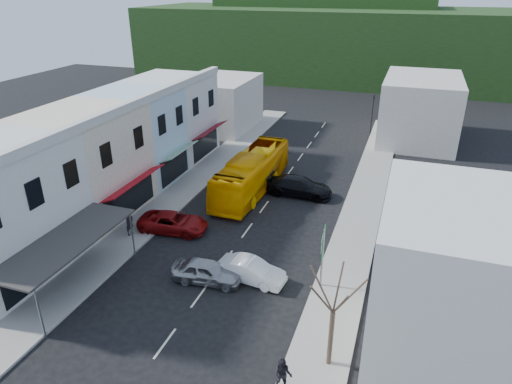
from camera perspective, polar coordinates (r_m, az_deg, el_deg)
name	(u,v)px	position (r m, az deg, el deg)	size (l,w,h in m)	color
ground	(226,259)	(30.04, -3.77, -8.40)	(120.00, 120.00, 0.00)	black
sidewalk_left	(191,184)	(40.83, -8.15, 0.99)	(3.00, 52.00, 0.15)	gray
sidewalk_right	(362,209)	(36.97, 13.13, -2.11)	(3.00, 52.00, 0.15)	gray
shopfront_row	(102,155)	(38.05, -18.66, 4.45)	(8.25, 30.00, 8.00)	silver
right_building	(466,285)	(23.04, 24.82, -10.55)	(8.00, 9.00, 8.00)	silver
distant_block_left	(219,103)	(56.30, -4.68, 11.02)	(8.00, 10.00, 6.00)	#B7B2A8
distant_block_right	(420,109)	(54.61, 19.79, 9.75)	(8.00, 12.00, 7.00)	#B7B2A8
hillside	(354,39)	(89.40, 12.15, 18.18)	(80.00, 26.00, 14.00)	black
bus	(252,174)	(38.72, -0.49, 2.26)	(2.50, 11.60, 3.10)	#FCA800
car_silver	(207,272)	(27.77, -6.12, -9.87)	(1.80, 4.40, 1.40)	#A0A0A4
car_white	(251,271)	(27.70, -0.63, -9.81)	(1.80, 4.40, 1.40)	white
car_red	(173,222)	(33.36, -10.30, -3.74)	(1.90, 4.60, 1.40)	maroon
car_black_near	(299,187)	(38.41, 5.40, 0.57)	(1.84, 4.50, 1.40)	black
pedestrian_left	(129,224)	(33.24, -15.54, -3.83)	(0.60, 0.40, 1.70)	black
pedestrian_right	(283,376)	(21.24, 3.37, -21.96)	(0.70, 0.44, 1.70)	black
direction_sign	(322,259)	(26.76, 8.27, -8.32)	(0.39, 1.75, 3.86)	#12582C
street_tree	(333,313)	(21.18, 9.59, -14.64)	(2.03, 2.03, 6.24)	#392C22
traffic_signal	(372,115)	(55.09, 14.32, 9.32)	(0.72, 1.03, 4.69)	black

